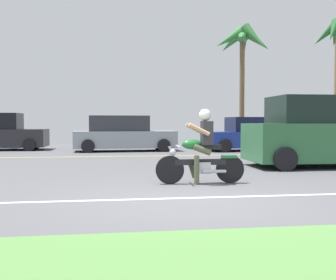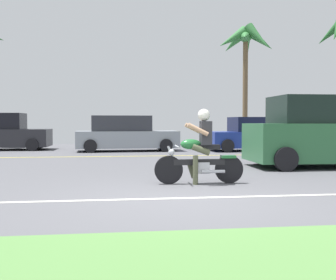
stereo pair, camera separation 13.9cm
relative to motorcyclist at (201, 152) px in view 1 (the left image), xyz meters
The scene contains 8 objects.
ground 1.59m from the motorcyclist, 116.52° to the left, with size 56.00×30.00×0.04m, color #545459.
lane_line_near 1.86m from the motorcyclist, 111.72° to the right, with size 50.40×0.12×0.01m, color silver.
lane_line_far 7.27m from the motorcyclist, 95.11° to the left, with size 50.40×0.12×0.01m, color yellow.
motorcyclist is the anchor object (origin of this frame).
suv_nearby 5.09m from the motorcyclist, 33.11° to the left, with size 4.52×2.20×2.02m.
parked_car_1 10.18m from the motorcyclist, 96.94° to the left, with size 4.52×1.96×1.56m.
parked_car_2 10.61m from the motorcyclist, 65.08° to the left, with size 4.07×2.09×1.50m.
palm_tree_0 15.74m from the motorcyclist, 68.48° to the left, with size 3.42×3.41×6.64m.
Camera 1 is at (-1.30, -6.83, 1.28)m, focal length 44.98 mm.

